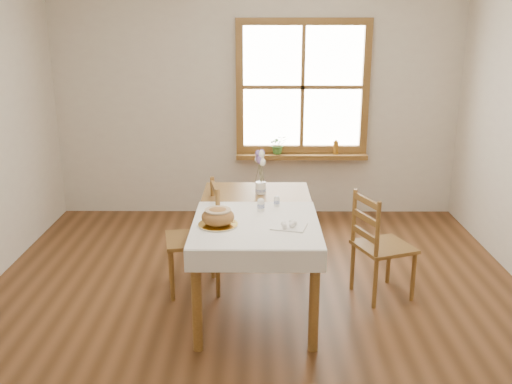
% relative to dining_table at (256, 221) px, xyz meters
% --- Properties ---
extents(ground, '(5.00, 5.00, 0.00)m').
position_rel_dining_table_xyz_m(ground, '(0.00, -0.30, -0.66)').
color(ground, brown).
rests_on(ground, ground).
extents(room_walls, '(4.60, 5.10, 2.65)m').
position_rel_dining_table_xyz_m(room_walls, '(0.00, -0.30, 1.04)').
color(room_walls, beige).
rests_on(room_walls, ground).
extents(window, '(1.46, 0.08, 1.46)m').
position_rel_dining_table_xyz_m(window, '(0.50, 2.17, 0.79)').
color(window, brown).
rests_on(window, ground).
extents(window_sill, '(1.46, 0.20, 0.05)m').
position_rel_dining_table_xyz_m(window_sill, '(0.50, 2.10, 0.03)').
color(window_sill, brown).
rests_on(window_sill, ground).
extents(dining_table, '(0.90, 1.60, 0.75)m').
position_rel_dining_table_xyz_m(dining_table, '(0.00, 0.00, 0.00)').
color(dining_table, brown).
rests_on(dining_table, ground).
extents(table_linen, '(0.91, 0.99, 0.01)m').
position_rel_dining_table_xyz_m(table_linen, '(0.00, -0.30, 0.09)').
color(table_linen, white).
rests_on(table_linen, dining_table).
extents(chair_left, '(0.52, 0.50, 0.91)m').
position_rel_dining_table_xyz_m(chair_left, '(-0.52, 0.18, -0.21)').
color(chair_left, brown).
rests_on(chair_left, ground).
extents(chair_right, '(0.54, 0.53, 0.87)m').
position_rel_dining_table_xyz_m(chair_right, '(1.02, 0.08, -0.23)').
color(chair_right, brown).
rests_on(chair_right, ground).
extents(bread_plate, '(0.30, 0.30, 0.01)m').
position_rel_dining_table_xyz_m(bread_plate, '(-0.27, -0.36, 0.10)').
color(bread_plate, white).
rests_on(bread_plate, table_linen).
extents(bread_loaf, '(0.23, 0.23, 0.13)m').
position_rel_dining_table_xyz_m(bread_loaf, '(-0.27, -0.36, 0.17)').
color(bread_loaf, '#A17139').
rests_on(bread_loaf, bread_plate).
extents(egg_napkin, '(0.28, 0.25, 0.01)m').
position_rel_dining_table_xyz_m(egg_napkin, '(0.23, -0.39, 0.10)').
color(egg_napkin, white).
rests_on(egg_napkin, table_linen).
extents(eggs, '(0.21, 0.20, 0.04)m').
position_rel_dining_table_xyz_m(eggs, '(0.23, -0.39, 0.13)').
color(eggs, white).
rests_on(eggs, egg_napkin).
extents(salt_shaker, '(0.06, 0.06, 0.10)m').
position_rel_dining_table_xyz_m(salt_shaker, '(0.04, -0.04, 0.15)').
color(salt_shaker, white).
rests_on(salt_shaker, table_linen).
extents(pepper_shaker, '(0.06, 0.06, 0.09)m').
position_rel_dining_table_xyz_m(pepper_shaker, '(0.16, 0.08, 0.14)').
color(pepper_shaker, white).
rests_on(pepper_shaker, table_linen).
extents(flower_vase, '(0.11, 0.11, 0.10)m').
position_rel_dining_table_xyz_m(flower_vase, '(0.04, 0.43, 0.13)').
color(flower_vase, white).
rests_on(flower_vase, dining_table).
extents(lavender_bouquet, '(0.16, 0.16, 0.29)m').
position_rel_dining_table_xyz_m(lavender_bouquet, '(0.04, 0.43, 0.33)').
color(lavender_bouquet, '#6B5291').
rests_on(lavender_bouquet, flower_vase).
extents(potted_plant, '(0.22, 0.24, 0.16)m').
position_rel_dining_table_xyz_m(potted_plant, '(0.24, 2.10, 0.13)').
color(potted_plant, '#3C712D').
rests_on(potted_plant, window_sill).
extents(amber_bottle, '(0.06, 0.06, 0.16)m').
position_rel_dining_table_xyz_m(amber_bottle, '(0.88, 2.10, 0.13)').
color(amber_bottle, '#97611C').
rests_on(amber_bottle, window_sill).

